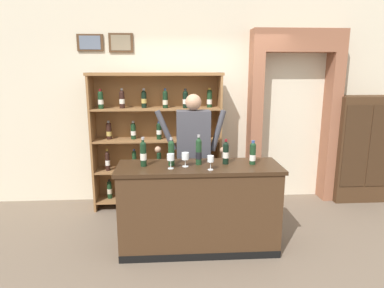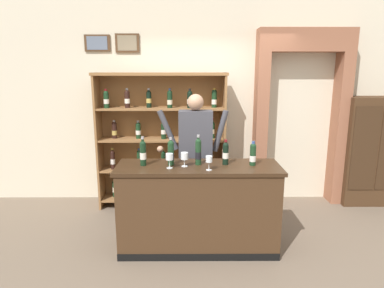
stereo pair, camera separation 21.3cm
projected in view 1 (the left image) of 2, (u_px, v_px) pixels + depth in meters
name	position (u px, v px, depth m)	size (l,w,h in m)	color
ground_plane	(208.00, 247.00, 3.92)	(14.00, 14.00, 0.02)	#6B5B4C
back_wall	(197.00, 89.00, 5.15)	(12.00, 0.19, 3.44)	beige
wine_shelf	(157.00, 137.00, 4.89)	(1.87, 0.37, 1.97)	olive
archway_doorway	(292.00, 106.00, 5.17)	(1.36, 0.45, 2.58)	#935B42
side_cabinet	(360.00, 149.00, 5.22)	(0.83, 0.42, 1.62)	#422B19
tasting_counter	(199.00, 207.00, 3.80)	(1.80, 0.60, 0.98)	#422B19
shopkeeper	(193.00, 146.00, 4.26)	(0.90, 0.22, 1.72)	#2D3347
tasting_bottle_chianti	(143.00, 153.00, 3.64)	(0.07, 0.07, 0.32)	black
tasting_bottle_bianco	(171.00, 153.00, 3.68)	(0.07, 0.07, 0.31)	#19381E
tasting_bottle_super_tuscan	(199.00, 151.00, 3.71)	(0.07, 0.07, 0.33)	#19381E
tasting_bottle_brunello	(226.00, 152.00, 3.73)	(0.07, 0.07, 0.28)	black
tasting_bottle_rosso	(253.00, 153.00, 3.72)	(0.07, 0.07, 0.27)	#19381E
wine_glass_center	(185.00, 157.00, 3.63)	(0.08, 0.08, 0.16)	silver
wine_glass_left	(211.00, 159.00, 3.51)	(0.07, 0.07, 0.15)	silver
wine_glass_right	(171.00, 158.00, 3.56)	(0.08, 0.08, 0.16)	silver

